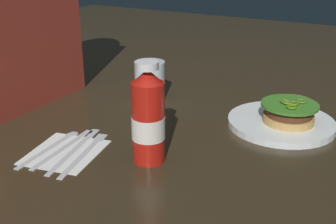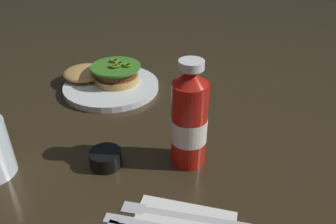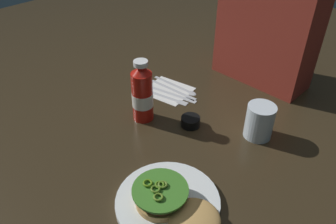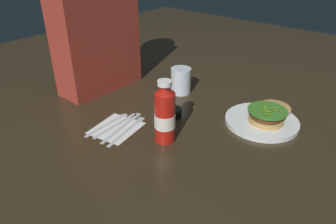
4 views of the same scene
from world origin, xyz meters
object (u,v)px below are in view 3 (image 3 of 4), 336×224
at_px(fork_utensil, 166,96).
at_px(butter_knife, 172,93).
at_px(water_glass, 260,121).
at_px(spoon_utensil, 181,87).
at_px(napkin, 168,90).
at_px(ketchup_bottle, 142,94).
at_px(condiment_cup, 190,121).
at_px(dinner_plate, 168,202).
at_px(steak_knife, 176,90).
at_px(diner_person, 272,5).
at_px(burger_sandwich, 172,204).

distance_m(fork_utensil, butter_knife, 0.03).
relative_size(water_glass, spoon_utensil, 0.54).
height_order(napkin, spoon_utensil, spoon_utensil).
distance_m(water_glass, butter_knife, 0.34).
relative_size(ketchup_bottle, water_glass, 1.94).
xyz_separation_m(condiment_cup, napkin, (-0.19, 0.09, -0.01)).
bearing_deg(condiment_cup, water_glass, 31.36).
distance_m(water_glass, fork_utensil, 0.34).
xyz_separation_m(dinner_plate, water_glass, (0.01, 0.37, 0.04)).
relative_size(fork_utensil, steak_knife, 1.00).
relative_size(dinner_plate, spoon_utensil, 1.29).
xyz_separation_m(ketchup_bottle, napkin, (-0.06, 0.17, -0.09)).
distance_m(dinner_plate, butter_knife, 0.47).
bearing_deg(condiment_cup, ketchup_bottle, -150.18).
bearing_deg(napkin, water_glass, 2.06).
height_order(water_glass, fork_utensil, water_glass).
bearing_deg(fork_utensil, ketchup_bottle, -77.19).
bearing_deg(napkin, steak_knife, 34.14).
bearing_deg(steak_knife, fork_utensil, -85.97).
bearing_deg(diner_person, butter_knife, -116.30).
bearing_deg(butter_knife, burger_sandwich, -45.85).
relative_size(water_glass, fork_utensil, 0.52).
xyz_separation_m(dinner_plate, napkin, (-0.35, 0.35, -0.01)).
bearing_deg(burger_sandwich, condiment_cup, 124.48).
bearing_deg(water_glass, dinner_plate, -91.81).
distance_m(napkin, steak_knife, 0.03).
xyz_separation_m(dinner_plate, spoon_utensil, (-0.33, 0.40, -0.00)).
xyz_separation_m(ketchup_bottle, condiment_cup, (0.13, 0.08, -0.08)).
height_order(butter_knife, diner_person, diner_person).
relative_size(burger_sandwich, napkin, 1.40).
distance_m(ketchup_bottle, fork_utensil, 0.16).
bearing_deg(burger_sandwich, spoon_utensil, 131.01).
bearing_deg(steak_knife, butter_knife, -75.63).
height_order(burger_sandwich, butter_knife, burger_sandwich).
bearing_deg(diner_person, spoon_utensil, -121.69).
bearing_deg(dinner_plate, condiment_cup, 121.55).
height_order(napkin, butter_knife, butter_knife).
bearing_deg(dinner_plate, ketchup_bottle, 147.61).
bearing_deg(diner_person, condiment_cup, -89.08).
bearing_deg(butter_knife, fork_utensil, -94.53).
xyz_separation_m(dinner_plate, steak_knife, (-0.33, 0.37, -0.00)).
bearing_deg(steak_knife, spoon_utensil, 92.85).
relative_size(napkin, steak_knife, 0.77).
xyz_separation_m(water_glass, condiment_cup, (-0.17, -0.11, -0.04)).
bearing_deg(steak_knife, condiment_cup, -32.97).
height_order(dinner_plate, condiment_cup, condiment_cup).
xyz_separation_m(napkin, steak_knife, (0.02, 0.02, 0.00)).
bearing_deg(spoon_utensil, fork_utensil, -86.38).
xyz_separation_m(burger_sandwich, fork_utensil, (-0.35, 0.33, -0.03)).
distance_m(burger_sandwich, spoon_utensil, 0.54).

